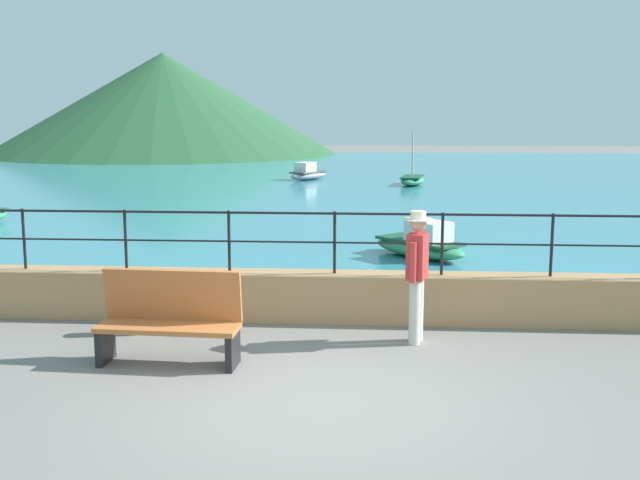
# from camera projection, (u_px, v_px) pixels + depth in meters

# --- Properties ---
(ground_plane) EXTENTS (120.00, 120.00, 0.00)m
(ground_plane) POSITION_uv_depth(u_px,v_px,m) (319.00, 401.00, 8.19)
(ground_plane) COLOR slate
(promenade_wall) EXTENTS (20.00, 0.56, 0.70)m
(promenade_wall) POSITION_uv_depth(u_px,v_px,m) (334.00, 297.00, 11.28)
(promenade_wall) COLOR tan
(promenade_wall) RESTS_ON ground
(railing) EXTENTS (18.44, 0.04, 0.90)m
(railing) POSITION_uv_depth(u_px,v_px,m) (335.00, 231.00, 11.12)
(railing) COLOR black
(railing) RESTS_ON promenade_wall
(lake_water) EXTENTS (64.00, 44.32, 0.06)m
(lake_water) POSITION_uv_depth(u_px,v_px,m) (362.00, 180.00, 33.61)
(lake_water) COLOR teal
(lake_water) RESTS_ON ground
(hill_main) EXTENTS (24.07, 24.07, 6.91)m
(hill_main) POSITION_uv_depth(u_px,v_px,m) (164.00, 104.00, 53.61)
(hill_main) COLOR #285633
(hill_main) RESTS_ON ground
(bench_main) EXTENTS (1.73, 0.64, 1.13)m
(bench_main) POSITION_uv_depth(u_px,v_px,m) (170.00, 318.00, 9.35)
(bench_main) COLOR #B76633
(bench_main) RESTS_ON ground
(person_walking) EXTENTS (0.38, 0.55, 1.75)m
(person_walking) POSITION_uv_depth(u_px,v_px,m) (417.00, 270.00, 10.09)
(person_walking) COLOR beige
(person_walking) RESTS_ON ground
(bollard) EXTENTS (0.24, 0.24, 0.55)m
(bollard) POSITION_uv_depth(u_px,v_px,m) (132.00, 314.00, 10.60)
(bollard) COLOR gray
(bollard) RESTS_ON ground
(boat_0) EXTENTS (1.92, 2.44, 0.76)m
(boat_0) POSITION_uv_depth(u_px,v_px,m) (308.00, 173.00, 33.57)
(boat_0) COLOR gray
(boat_0) RESTS_ON lake_water
(boat_1) EXTENTS (2.23, 2.30, 0.76)m
(boat_1) POSITION_uv_depth(u_px,v_px,m) (421.00, 244.00, 15.83)
(boat_1) COLOR #338C59
(boat_1) RESTS_ON lake_water
(boat_2) EXTENTS (1.29, 2.42, 2.15)m
(boat_2) POSITION_uv_depth(u_px,v_px,m) (412.00, 180.00, 31.15)
(boat_2) COLOR #338C59
(boat_2) RESTS_ON lake_water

